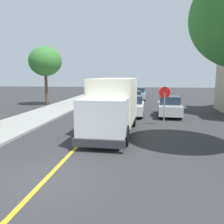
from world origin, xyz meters
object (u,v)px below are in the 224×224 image
object	(u,v)px
parked_car_near	(133,106)
stop_sign	(165,98)
box_truck	(113,103)
parked_van_across	(169,107)
street_tree_down_block	(45,61)
parked_car_mid	(133,99)
parked_car_far	(139,94)

from	to	relation	value
parked_car_near	stop_sign	xyz separation A→B (m)	(2.32, -3.87, 1.06)
box_truck	stop_sign	bearing A→B (deg)	38.18
parked_van_across	street_tree_down_block	bearing A→B (deg)	156.10
parked_car_mid	parked_car_far	world-z (taller)	same
parked_car_far	stop_sign	world-z (taller)	stop_sign
parked_car_near	street_tree_down_block	distance (m)	12.37
parked_car_near	parked_car_mid	size ratio (longest dim) A/B	0.99
box_truck	parked_car_near	xyz separation A→B (m)	(0.84, 6.36, -0.97)
parked_car_near	parked_van_across	world-z (taller)	same
parked_car_near	stop_sign	size ratio (longest dim) A/B	1.67
parked_car_mid	street_tree_down_block	distance (m)	10.69
box_truck	parked_car_far	distance (m)	19.35
parked_van_across	street_tree_down_block	distance (m)	14.95
parked_car_near	street_tree_down_block	bearing A→B (deg)	150.00
box_truck	parked_car_near	world-z (taller)	box_truck
parked_car_far	stop_sign	bearing A→B (deg)	-82.53
box_truck	street_tree_down_block	world-z (taller)	street_tree_down_block
parked_van_across	stop_sign	distance (m)	4.09
parked_car_mid	parked_van_across	world-z (taller)	same
box_truck	parked_car_mid	size ratio (longest dim) A/B	1.63
box_truck	street_tree_down_block	size ratio (longest dim) A/B	1.11
parked_car_near	parked_car_mid	bearing A→B (deg)	92.28
box_truck	parked_car_mid	world-z (taller)	box_truck
parked_car_near	stop_sign	world-z (taller)	stop_sign
stop_sign	parked_car_far	bearing A→B (deg)	97.47
street_tree_down_block	stop_sign	bearing A→B (deg)	-37.98
box_truck	parked_car_near	size ratio (longest dim) A/B	1.64
stop_sign	parked_car_mid	bearing A→B (deg)	104.67
parked_car_mid	street_tree_down_block	size ratio (longest dim) A/B	0.68
box_truck	parked_car_near	bearing A→B (deg)	82.43
street_tree_down_block	parked_car_far	bearing A→B (deg)	34.82
box_truck	parked_van_across	bearing A→B (deg)	58.66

